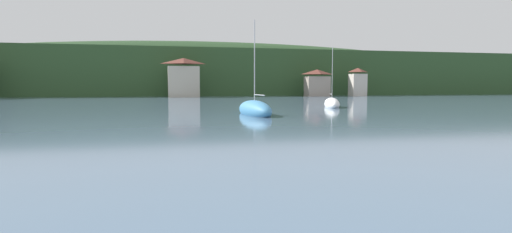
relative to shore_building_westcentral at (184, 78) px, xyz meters
name	(u,v)px	position (x,y,z in m)	size (l,w,h in m)	color
wooded_hillside	(195,79)	(6.68, 50.05, 0.74)	(352.00, 76.09, 29.02)	#2D4C28
shore_building_westcentral	(184,78)	(0.00, 0.00, 0.00)	(7.31, 3.97, 8.88)	#BCB29E
shore_building_central	(317,83)	(32.34, -0.16, -1.12)	(5.99, 3.64, 6.59)	gray
shore_building_eastcentral	(358,82)	(43.11, -0.36, -0.88)	(3.93, 3.22, 7.07)	beige
sailboat_far_1	(255,110)	(3.37, -57.32, -3.89)	(2.63, 7.83, 9.16)	teal
sailboat_far_5	(332,104)	(15.61, -46.98, -3.94)	(3.40, 6.40, 7.88)	white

